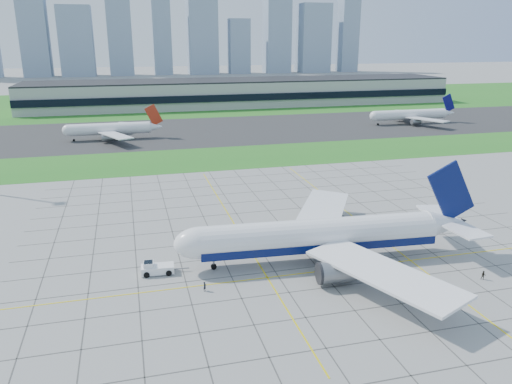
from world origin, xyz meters
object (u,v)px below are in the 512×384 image
at_px(crew_far, 483,275).
at_px(distant_jet_1, 111,129).
at_px(airliner, 321,236).
at_px(distant_jet_2, 411,115).
at_px(pushback_tug, 156,268).
at_px(crew_near, 205,286).

bearing_deg(crew_far, distant_jet_1, 140.32).
relative_size(airliner, distant_jet_1, 1.37).
height_order(crew_far, distant_jet_2, distant_jet_2).
bearing_deg(distant_jet_2, airliner, -126.58).
bearing_deg(crew_far, pushback_tug, -170.33).
distance_m(airliner, distant_jet_1, 137.58).
bearing_deg(crew_near, distant_jet_1, 52.48).
bearing_deg(airliner, pushback_tug, 179.64).
bearing_deg(airliner, distant_jet_2, 57.24).
bearing_deg(distant_jet_1, distant_jet_2, 1.88).
height_order(crew_near, crew_far, crew_near).
bearing_deg(distant_jet_2, crew_near, -131.01).
xyz_separation_m(crew_near, crew_far, (47.30, -8.16, -0.02)).
bearing_deg(pushback_tug, crew_near, -45.35).
bearing_deg(distant_jet_1, airliner, -73.24).
xyz_separation_m(airliner, crew_near, (-22.89, -6.32, -4.15)).
height_order(distant_jet_1, distant_jet_2, same).
distance_m(pushback_tug, distant_jet_1, 129.91).
relative_size(pushback_tug, crew_far, 5.20).
xyz_separation_m(airliner, pushback_tug, (-30.27, 2.21, -3.95)).
distance_m(crew_far, distant_jet_1, 159.68).
bearing_deg(airliner, crew_far, -26.86).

